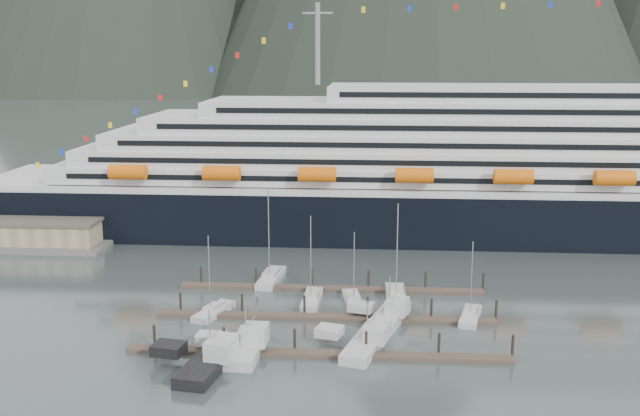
# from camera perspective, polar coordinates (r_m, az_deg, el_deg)

# --- Properties ---
(ground) EXTENTS (1600.00, 1600.00, 0.00)m
(ground) POSITION_cam_1_polar(r_m,az_deg,el_deg) (103.86, 3.05, -9.08)
(ground) COLOR #465352
(ground) RESTS_ON ground
(cruise_ship) EXTENTS (210.00, 30.40, 50.30)m
(cruise_ship) POSITION_cam_1_polar(r_m,az_deg,el_deg) (156.50, 14.61, 2.33)
(cruise_ship) COLOR black
(cruise_ship) RESTS_ON ground
(warehouse) EXTENTS (46.00, 20.00, 5.80)m
(warehouse) POSITION_cam_1_polar(r_m,az_deg,el_deg) (161.11, -23.12, -1.54)
(warehouse) COLOR #595956
(warehouse) RESTS_ON ground
(dock_near) EXTENTS (48.18, 2.28, 3.20)m
(dock_near) POSITION_cam_1_polar(r_m,az_deg,el_deg) (94.75, -0.12, -11.01)
(dock_near) COLOR #4C3C31
(dock_near) RESTS_ON ground
(dock_mid) EXTENTS (48.18, 2.28, 3.20)m
(dock_mid) POSITION_cam_1_polar(r_m,az_deg,el_deg) (106.80, 0.41, -8.28)
(dock_mid) COLOR #4C3C31
(dock_mid) RESTS_ON ground
(dock_far) EXTENTS (48.18, 2.28, 3.20)m
(dock_far) POSITION_cam_1_polar(r_m,az_deg,el_deg) (119.05, 0.84, -6.11)
(dock_far) COLOR #4C3C31
(dock_far) RESTS_ON ground
(sailboat_a) EXTENTS (5.05, 8.84, 12.30)m
(sailboat_a) POSITION_cam_1_polar(r_m,az_deg,el_deg) (109.41, -8.11, -7.84)
(sailboat_a) COLOR #B5B5B5
(sailboat_a) RESTS_ON ground
(sailboat_b) EXTENTS (2.80, 9.67, 14.00)m
(sailboat_b) POSITION_cam_1_polar(r_m,az_deg,el_deg) (113.34, -0.64, -7.00)
(sailboat_b) COLOR #B5B5B5
(sailboat_b) RESTS_ON ground
(sailboat_c) EXTENTS (3.71, 8.81, 11.54)m
(sailboat_c) POSITION_cam_1_polar(r_m,az_deg,el_deg) (113.15, 2.52, -7.06)
(sailboat_c) COLOR #B5B5B5
(sailboat_c) RESTS_ON ground
(sailboat_e) EXTENTS (3.80, 11.23, 16.25)m
(sailboat_e) POSITION_cam_1_polar(r_m,az_deg,el_deg) (123.71, -3.76, -5.36)
(sailboat_e) COLOR #B5B5B5
(sailboat_e) RESTS_ON ground
(sailboat_f) EXTENTS (3.08, 10.14, 15.68)m
(sailboat_f) POSITION_cam_1_polar(r_m,az_deg,el_deg) (115.33, 5.79, -6.70)
(sailboat_f) COLOR #B5B5B5
(sailboat_f) RESTS_ON ground
(sailboat_h) EXTENTS (4.26, 8.64, 11.96)m
(sailboat_h) POSITION_cam_1_polar(r_m,az_deg,el_deg) (108.61, 11.39, -8.12)
(sailboat_h) COLOR #B5B5B5
(sailboat_h) RESTS_ON ground
(trawler_a) EXTENTS (10.65, 14.64, 7.84)m
(trawler_a) POSITION_cam_1_polar(r_m,az_deg,el_deg) (92.50, -8.43, -11.29)
(trawler_a) COLOR black
(trawler_a) RESTS_ON ground
(trawler_b) EXTENTS (9.10, 11.94, 7.71)m
(trawler_b) POSITION_cam_1_polar(r_m,az_deg,el_deg) (95.74, -5.73, -10.40)
(trawler_b) COLOR #B5B5B5
(trawler_b) RESTS_ON ground
(trawler_c) EXTENTS (10.26, 13.82, 6.82)m
(trawler_c) POSITION_cam_1_polar(r_m,az_deg,el_deg) (97.16, 3.51, -10.06)
(trawler_c) COLOR #B5B5B5
(trawler_c) RESTS_ON ground
(trawler_e) EXTENTS (9.25, 11.55, 7.14)m
(trawler_e) POSITION_cam_1_polar(r_m,az_deg,el_deg) (106.13, 5.24, -8.12)
(trawler_e) COLOR #B5B5B5
(trawler_e) RESTS_ON ground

